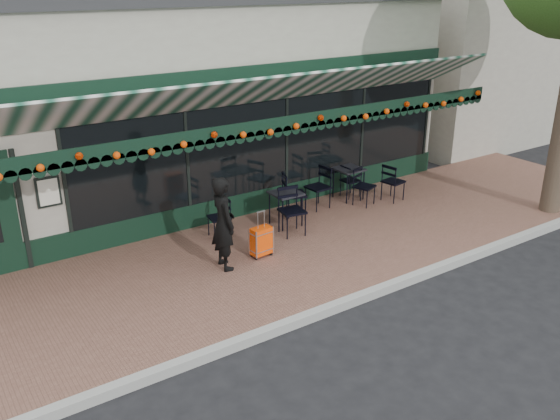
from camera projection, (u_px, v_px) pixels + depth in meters
ground at (352, 301)px, 9.83m from camera, size 80.00×80.00×0.00m
sidewalk at (284, 254)px, 11.35m from camera, size 18.00×4.00×0.15m
curb at (356, 299)px, 9.75m from camera, size 18.00×0.16×0.15m
restaurant_building at (155, 92)px, 15.03m from camera, size 12.00×9.60×4.50m
neighbor_building_right at (483, 52)px, 21.87m from camera, size 12.00×8.00×4.80m
woman at (223, 223)px, 10.36m from camera, size 0.47×0.66×1.70m
suitcase at (261, 241)px, 10.97m from camera, size 0.41×0.25×0.90m
cafe_table_a at (349, 171)px, 13.70m from camera, size 0.60×0.60×0.74m
cafe_table_b at (286, 196)px, 12.23m from camera, size 0.59×0.59×0.72m
chair_a_left at (318, 188)px, 13.21m from camera, size 0.50×0.50×0.95m
chair_a_right at (350, 181)px, 13.92m from camera, size 0.39×0.39×0.78m
chair_a_front at (364, 187)px, 13.40m from camera, size 0.55×0.55×0.86m
chair_a_extra at (393, 182)px, 13.68m from camera, size 0.51×0.51×0.89m
chair_b_left at (219, 218)px, 11.74m from camera, size 0.46×0.46×0.82m
chair_b_right at (294, 195)px, 12.73m from camera, size 0.65×0.65×1.00m
chair_b_front at (292, 211)px, 11.85m from camera, size 0.57×0.57×0.98m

